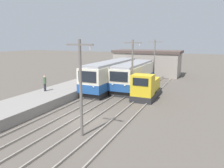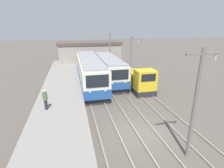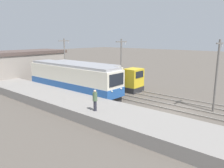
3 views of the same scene
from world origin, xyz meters
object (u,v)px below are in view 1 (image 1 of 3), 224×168
object	(u,v)px
catenary_mast_far	(154,59)
person_on_platform	(45,83)
catenary_mast_mid	(132,67)
shunting_locomotive	(146,88)
commuter_train_left	(112,76)
catenary_mast_near	(81,85)
commuter_train_center	(134,76)

from	to	relation	value
catenary_mast_far	person_on_platform	distance (m)	17.82
catenary_mast_mid	catenary_mast_far	world-z (taller)	same
catenary_mast_mid	catenary_mast_far	xyz separation A→B (m)	(0.00, 11.03, 0.00)
shunting_locomotive	commuter_train_left	bearing A→B (deg)	149.46
catenary_mast_mid	catenary_mast_near	bearing A→B (deg)	-90.00
commuter_train_center	catenary_mast_near	distance (m)	16.55
shunting_locomotive	person_on_platform	xyz separation A→B (m)	(-10.49, -5.02, 0.71)
catenary_mast_far	person_on_platform	bearing A→B (deg)	-120.48
person_on_platform	catenary_mast_mid	bearing A→B (deg)	25.27
person_on_platform	catenary_mast_far	bearing A→B (deg)	59.52
commuter_train_left	catenary_mast_far	size ratio (longest dim) A/B	2.08
commuter_train_left	commuter_train_center	bearing A→B (deg)	21.96
commuter_train_left	shunting_locomotive	size ratio (longest dim) A/B	2.45
commuter_train_left	catenary_mast_far	distance (m)	8.31
catenary_mast_mid	person_on_platform	xyz separation A→B (m)	(-8.99, -4.25, -1.76)
commuter_train_left	catenary_mast_far	world-z (taller)	catenary_mast_far
shunting_locomotive	catenary_mast_mid	distance (m)	2.98
commuter_train_center	shunting_locomotive	world-z (taller)	commuter_train_center
shunting_locomotive	person_on_platform	size ratio (longest dim) A/B	3.19
shunting_locomotive	person_on_platform	distance (m)	11.65
catenary_mast_near	catenary_mast_far	xyz separation A→B (m)	(0.00, 22.07, 0.00)
catenary_mast_mid	catenary_mast_far	bearing A→B (deg)	90.00
commuter_train_left	catenary_mast_mid	xyz separation A→B (m)	(4.31, -4.19, 1.92)
catenary_mast_far	person_on_platform	size ratio (longest dim) A/B	3.76
catenary_mast_near	shunting_locomotive	bearing A→B (deg)	82.80
commuter_train_left	catenary_mast_far	xyz separation A→B (m)	(4.31, 6.84, 1.92)
catenary_mast_near	catenary_mast_mid	distance (m)	11.03
catenary_mast_far	person_on_platform	world-z (taller)	catenary_mast_far
shunting_locomotive	catenary_mast_near	world-z (taller)	catenary_mast_near
commuter_train_left	commuter_train_center	distance (m)	3.02
commuter_train_center	catenary_mast_mid	world-z (taller)	catenary_mast_mid
catenary_mast_near	catenary_mast_far	size ratio (longest dim) A/B	1.00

